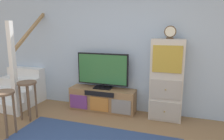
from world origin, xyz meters
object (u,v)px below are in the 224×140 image
bar_stool_near (4,103)px  bar_stool_far (28,92)px  side_cabinet (167,80)px  media_console (102,100)px  television (103,70)px  desk_clock (170,32)px

bar_stool_near → bar_stool_far: (-0.07, 0.62, -0.00)m
side_cabinet → bar_stool_far: side_cabinet is taller
media_console → side_cabinet: (1.25, 0.01, 0.51)m
media_console → bar_stool_far: bar_stool_far is taller
media_console → television: (0.00, 0.02, 0.61)m
media_console → side_cabinet: bearing=0.5°
side_cabinet → media_console: bearing=-179.5°
media_console → bar_stool_near: (-1.08, -1.43, 0.30)m
bar_stool_near → bar_stool_far: bar_stool_near is taller
bar_stool_near → bar_stool_far: bearing=96.9°
media_console → desk_clock: size_ratio=5.96×
television → side_cabinet: size_ratio=0.71×
desk_clock → bar_stool_far: bearing=-161.6°
television → bar_stool_far: bearing=-144.0°
television → bar_stool_near: size_ratio=1.46×
media_console → side_cabinet: 1.35m
side_cabinet → desk_clock: size_ratio=6.55×
media_console → television: bearing=90.0°
television → side_cabinet: side_cabinet is taller
desk_clock → bar_stool_far: desk_clock is taller
side_cabinet → bar_stool_near: bearing=-148.3°
side_cabinet → desk_clock: 0.86m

